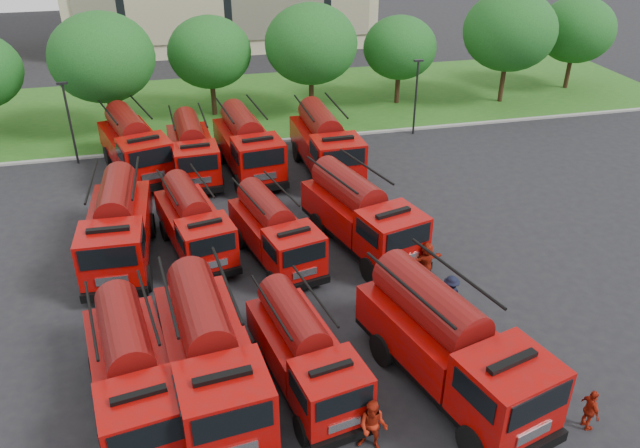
# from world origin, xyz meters

# --- Properties ---
(ground) EXTENTS (140.00, 140.00, 0.00)m
(ground) POSITION_xyz_m (0.00, 0.00, 0.00)
(ground) COLOR black
(ground) RESTS_ON ground
(lawn) EXTENTS (70.00, 16.00, 0.12)m
(lawn) POSITION_xyz_m (0.00, 26.00, 0.06)
(lawn) COLOR #1A5416
(lawn) RESTS_ON ground
(curb) EXTENTS (70.00, 0.30, 0.14)m
(curb) POSITION_xyz_m (0.00, 17.90, 0.07)
(curb) COLOR gray
(curb) RESTS_ON ground
(tree_2) EXTENTS (6.72, 6.72, 8.22)m
(tree_2) POSITION_xyz_m (-8.00, 21.50, 5.35)
(tree_2) COLOR #382314
(tree_2) RESTS_ON ground
(tree_3) EXTENTS (5.88, 5.88, 7.19)m
(tree_3) POSITION_xyz_m (-1.00, 24.00, 4.68)
(tree_3) COLOR #382314
(tree_3) RESTS_ON ground
(tree_4) EXTENTS (6.55, 6.55, 8.01)m
(tree_4) POSITION_xyz_m (6.00, 22.50, 5.22)
(tree_4) COLOR #382314
(tree_4) RESTS_ON ground
(tree_5) EXTENTS (5.46, 5.46, 6.68)m
(tree_5) POSITION_xyz_m (13.00, 23.50, 4.35)
(tree_5) COLOR #382314
(tree_5) RESTS_ON ground
(tree_6) EXTENTS (6.89, 6.89, 8.42)m
(tree_6) POSITION_xyz_m (21.00, 22.00, 5.49)
(tree_6) COLOR #382314
(tree_6) RESTS_ON ground
(tree_7) EXTENTS (6.05, 6.05, 7.39)m
(tree_7) POSITION_xyz_m (28.00, 24.00, 4.82)
(tree_7) COLOR #382314
(tree_7) RESTS_ON ground
(lamp_post_0) EXTENTS (0.60, 0.25, 5.11)m
(lamp_post_0) POSITION_xyz_m (-10.00, 17.20, 2.90)
(lamp_post_0) COLOR black
(lamp_post_0) RESTS_ON ground
(lamp_post_1) EXTENTS (0.60, 0.25, 5.11)m
(lamp_post_1) POSITION_xyz_m (12.00, 17.20, 2.90)
(lamp_post_1) COLOR black
(lamp_post_1) RESTS_ON ground
(fire_truck_0) EXTENTS (3.57, 7.38, 3.22)m
(fire_truck_0) POSITION_xyz_m (-5.96, -4.68, 1.62)
(fire_truck_0) COLOR black
(fire_truck_0) RESTS_ON ground
(fire_truck_1) EXTENTS (3.53, 8.01, 3.53)m
(fire_truck_1) POSITION_xyz_m (-3.48, -4.53, 1.78)
(fire_truck_1) COLOR black
(fire_truck_1) RESTS_ON ground
(fire_truck_2) EXTENTS (3.34, 6.67, 2.90)m
(fire_truck_2) POSITION_xyz_m (-0.32, -4.82, 1.46)
(fire_truck_2) COLOR black
(fire_truck_2) RESTS_ON ground
(fire_truck_3) EXTENTS (4.77, 8.41, 3.63)m
(fire_truck_3) POSITION_xyz_m (4.45, -5.96, 1.83)
(fire_truck_3) COLOR black
(fire_truck_3) RESTS_ON ground
(fire_truck_4) EXTENTS (3.02, 7.73, 3.48)m
(fire_truck_4) POSITION_xyz_m (-6.84, 5.11, 1.75)
(fire_truck_4) COLOR black
(fire_truck_4) RESTS_ON ground
(fire_truck_5) EXTENTS (3.60, 6.95, 3.02)m
(fire_truck_5) POSITION_xyz_m (-3.47, 5.10, 1.52)
(fire_truck_5) COLOR black
(fire_truck_5) RESTS_ON ground
(fire_truck_6) EXTENTS (3.70, 6.88, 2.98)m
(fire_truck_6) POSITION_xyz_m (0.05, 3.50, 1.50)
(fire_truck_6) COLOR black
(fire_truck_6) RESTS_ON ground
(fire_truck_7) EXTENTS (4.54, 7.96, 3.44)m
(fire_truck_7) POSITION_xyz_m (4.20, 3.75, 1.73)
(fire_truck_7) COLOR black
(fire_truck_7) RESTS_ON ground
(fire_truck_8) EXTENTS (4.64, 8.12, 3.50)m
(fire_truck_8) POSITION_xyz_m (-6.34, 14.88, 1.76)
(fire_truck_8) COLOR black
(fire_truck_8) RESTS_ON ground
(fire_truck_9) EXTENTS (2.91, 7.20, 3.22)m
(fire_truck_9) POSITION_xyz_m (-3.06, 13.75, 1.62)
(fire_truck_9) COLOR black
(fire_truck_9) RESTS_ON ground
(fire_truck_10) EXTENTS (3.54, 7.92, 3.49)m
(fire_truck_10) POSITION_xyz_m (0.14, 13.52, 1.76)
(fire_truck_10) COLOR black
(fire_truck_10) RESTS_ON ground
(fire_truck_11) EXTENTS (3.07, 7.92, 3.57)m
(fire_truck_11) POSITION_xyz_m (4.63, 12.54, 1.80)
(fire_truck_11) COLOR black
(fire_truck_11) RESTS_ON ground
(firefighter_0) EXTENTS (0.89, 0.85, 1.97)m
(firefighter_0) POSITION_xyz_m (0.08, -6.65, 0.00)
(firefighter_0) COLOR black
(firefighter_0) RESTS_ON ground
(firefighter_1) EXTENTS (1.05, 0.91, 1.90)m
(firefighter_1) POSITION_xyz_m (1.13, -8.02, 0.00)
(firefighter_1) COLOR #971B0B
(firefighter_1) RESTS_ON ground
(firefighter_2) EXTENTS (0.55, 0.93, 1.54)m
(firefighter_2) POSITION_xyz_m (8.11, -8.81, 0.00)
(firefighter_2) COLOR #971B0B
(firefighter_2) RESTS_ON ground
(firefighter_3) EXTENTS (1.28, 1.15, 1.78)m
(firefighter_3) POSITION_xyz_m (6.21, -2.18, 0.00)
(firefighter_3) COLOR black
(firefighter_3) RESTS_ON ground
(firefighter_4) EXTENTS (0.84, 0.90, 1.54)m
(firefighter_4) POSITION_xyz_m (-4.53, 0.41, 0.00)
(firefighter_4) COLOR black
(firefighter_4) RESTS_ON ground
(firefighter_5) EXTENTS (1.83, 1.00, 1.87)m
(firefighter_5) POSITION_xyz_m (6.17, 0.33, 0.00)
(firefighter_5) COLOR #971B0B
(firefighter_5) RESTS_ON ground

